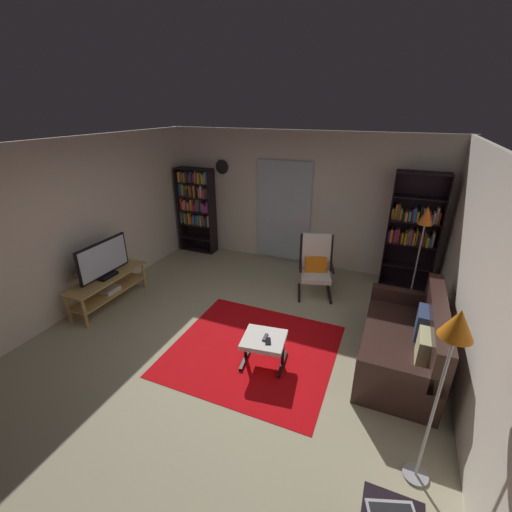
% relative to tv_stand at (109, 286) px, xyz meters
% --- Properties ---
extents(ground_plane, '(7.02, 7.02, 0.00)m').
position_rel_tv_stand_xyz_m(ground_plane, '(2.31, -0.07, -0.33)').
color(ground_plane, tan).
extents(wall_back, '(5.60, 0.06, 2.60)m').
position_rel_tv_stand_xyz_m(wall_back, '(2.31, 2.83, 0.97)').
color(wall_back, beige).
rests_on(wall_back, ground).
extents(wall_left, '(0.06, 6.00, 2.60)m').
position_rel_tv_stand_xyz_m(wall_left, '(-0.39, -0.07, 0.97)').
color(wall_left, beige).
rests_on(wall_left, ground).
extents(wall_right, '(0.06, 6.00, 2.60)m').
position_rel_tv_stand_xyz_m(wall_right, '(5.01, -0.07, 0.97)').
color(wall_right, beige).
rests_on(wall_right, ground).
extents(glass_door_panel, '(1.10, 0.01, 2.00)m').
position_rel_tv_stand_xyz_m(glass_door_panel, '(2.02, 2.77, 0.72)').
color(glass_door_panel, silver).
extents(area_rug, '(2.12, 1.98, 0.01)m').
position_rel_tv_stand_xyz_m(area_rug, '(2.61, -0.18, -0.33)').
color(area_rug, red).
rests_on(area_rug, ground).
extents(tv_stand, '(0.42, 1.40, 0.50)m').
position_rel_tv_stand_xyz_m(tv_stand, '(0.00, 0.00, 0.00)').
color(tv_stand, tan).
rests_on(tv_stand, ground).
extents(television, '(0.20, 0.97, 0.60)m').
position_rel_tv_stand_xyz_m(television, '(0.00, 0.00, 0.45)').
color(television, black).
rests_on(television, tv_stand).
extents(bookshelf_near_tv, '(0.80, 0.30, 1.82)m').
position_rel_tv_stand_xyz_m(bookshelf_near_tv, '(0.12, 2.57, 0.73)').
color(bookshelf_near_tv, black).
rests_on(bookshelf_near_tv, ground).
extents(bookshelf_near_sofa, '(0.83, 0.30, 2.04)m').
position_rel_tv_stand_xyz_m(bookshelf_near_sofa, '(4.41, 2.55, 0.73)').
color(bookshelf_near_sofa, black).
rests_on(bookshelf_near_sofa, ground).
extents(leather_sofa, '(0.88, 1.82, 0.90)m').
position_rel_tv_stand_xyz_m(leather_sofa, '(4.46, 0.32, -0.02)').
color(leather_sofa, '#38221D').
rests_on(leather_sofa, ground).
extents(lounge_armchair, '(0.72, 0.78, 1.02)m').
position_rel_tv_stand_xyz_m(lounge_armchair, '(2.98, 1.69, 0.21)').
color(lounge_armchair, black).
rests_on(lounge_armchair, ground).
extents(ottoman, '(0.58, 0.55, 0.38)m').
position_rel_tv_stand_xyz_m(ottoman, '(2.83, -0.34, -0.02)').
color(ottoman, white).
rests_on(ottoman, ground).
extents(tv_remote, '(0.05, 0.15, 0.02)m').
position_rel_tv_stand_xyz_m(tv_remote, '(2.85, -0.34, 0.06)').
color(tv_remote, black).
rests_on(tv_remote, ottoman).
extents(cell_phone, '(0.12, 0.16, 0.01)m').
position_rel_tv_stand_xyz_m(cell_phone, '(2.90, -0.39, 0.05)').
color(cell_phone, black).
rests_on(cell_phone, ottoman).
extents(floor_lamp_by_sofa, '(0.24, 0.24, 1.72)m').
position_rel_tv_stand_xyz_m(floor_lamp_by_sofa, '(4.61, -1.19, 1.12)').
color(floor_lamp_by_sofa, '#A5A5AD').
rests_on(floor_lamp_by_sofa, ground).
extents(floor_lamp_by_shelf, '(0.22, 0.22, 1.65)m').
position_rel_tv_stand_xyz_m(floor_lamp_by_shelf, '(4.52, 1.89, 1.04)').
color(floor_lamp_by_shelf, '#A5A5AD').
rests_on(floor_lamp_by_shelf, ground).
extents(wall_clock, '(0.29, 0.03, 0.29)m').
position_rel_tv_stand_xyz_m(wall_clock, '(0.68, 2.76, 1.52)').
color(wall_clock, silver).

